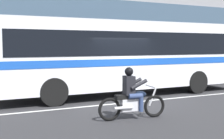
# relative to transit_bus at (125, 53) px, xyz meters

# --- Properties ---
(ground_plane) EXTENTS (60.00, 60.00, 0.00)m
(ground_plane) POSITION_rel_transit_bus_xyz_m (-0.77, -1.19, -1.88)
(ground_plane) COLOR #2B2B2D
(sidewalk_curb) EXTENTS (28.00, 3.80, 0.15)m
(sidewalk_curb) POSITION_rel_transit_bus_xyz_m (-0.77, 3.91, -1.81)
(sidewalk_curb) COLOR gray
(sidewalk_curb) RESTS_ON ground_plane
(lane_center_stripe) EXTENTS (26.60, 0.14, 0.01)m
(lane_center_stripe) POSITION_rel_transit_bus_xyz_m (-0.77, -1.79, -1.88)
(lane_center_stripe) COLOR silver
(lane_center_stripe) RESTS_ON ground_plane
(transit_bus) EXTENTS (11.46, 2.63, 3.22)m
(transit_bus) POSITION_rel_transit_bus_xyz_m (0.00, 0.00, 0.00)
(transit_bus) COLOR silver
(transit_bus) RESTS_ON ground_plane
(motorcycle_with_rider) EXTENTS (2.14, 0.67, 1.56)m
(motorcycle_with_rider) POSITION_rel_transit_bus_xyz_m (-1.94, -4.09, -1.23)
(motorcycle_with_rider) COLOR black
(motorcycle_with_rider) RESTS_ON ground_plane
(fire_hydrant) EXTENTS (0.22, 0.30, 0.75)m
(fire_hydrant) POSITION_rel_transit_bus_xyz_m (-4.71, 3.12, -1.36)
(fire_hydrant) COLOR #4C8C3F
(fire_hydrant) RESTS_ON sidewalk_curb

